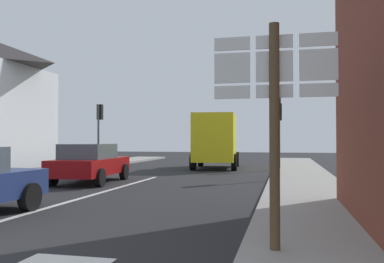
# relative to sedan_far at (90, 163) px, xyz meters

# --- Properties ---
(ground_plane) EXTENTS (80.00, 80.00, 0.00)m
(ground_plane) POSITION_rel_sedan_far_xyz_m (1.70, 0.77, -0.76)
(ground_plane) COLOR #232326
(sidewalk_right) EXTENTS (2.58, 44.00, 0.14)m
(sidewalk_right) POSITION_rel_sedan_far_xyz_m (7.88, -1.23, -0.69)
(sidewalk_right) COLOR gray
(sidewalk_right) RESTS_ON ground
(lane_centre_stripe) EXTENTS (0.16, 12.00, 0.01)m
(lane_centre_stripe) POSITION_rel_sedan_far_xyz_m (1.70, -3.23, -0.75)
(lane_centre_stripe) COLOR silver
(lane_centre_stripe) RESTS_ON ground
(sedan_far) EXTENTS (2.22, 4.32, 1.47)m
(sedan_far) POSITION_rel_sedan_far_xyz_m (0.00, 0.00, 0.00)
(sedan_far) COLOR maroon
(sedan_far) RESTS_ON ground
(delivery_truck) EXTENTS (2.81, 5.15, 3.05)m
(delivery_truck) POSITION_rel_sedan_far_xyz_m (3.35, 8.78, 0.89)
(delivery_truck) COLOR yellow
(delivery_truck) RESTS_ON ground
(route_sign_post) EXTENTS (1.66, 0.14, 3.20)m
(route_sign_post) POSITION_rel_sedan_far_xyz_m (7.07, -8.67, 1.24)
(route_sign_post) COLOR brown
(route_sign_post) RESTS_ON ground
(traffic_light_far_left) EXTENTS (0.30, 0.49, 3.73)m
(traffic_light_far_left) POSITION_rel_sedan_far_xyz_m (-3.50, 8.13, 2.00)
(traffic_light_far_left) COLOR #47474C
(traffic_light_far_left) RESTS_ON ground
(traffic_light_near_right) EXTENTS (0.30, 0.49, 3.39)m
(traffic_light_near_right) POSITION_rel_sedan_far_xyz_m (6.89, 2.69, 1.75)
(traffic_light_near_right) COLOR #47474C
(traffic_light_near_right) RESTS_ON ground
(traffic_light_far_right) EXTENTS (0.30, 0.49, 3.58)m
(traffic_light_far_right) POSITION_rel_sedan_far_xyz_m (6.89, 8.23, 1.89)
(traffic_light_far_right) COLOR #47474C
(traffic_light_far_right) RESTS_ON ground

